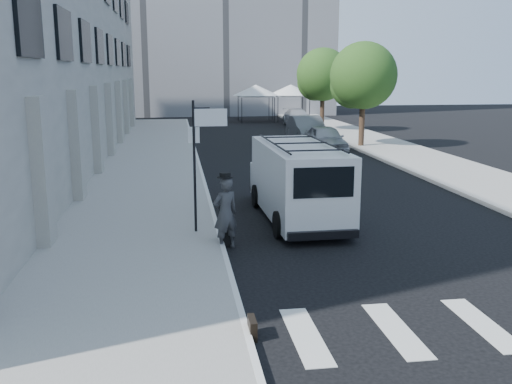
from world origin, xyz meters
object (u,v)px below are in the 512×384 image
object	(u,v)px
businessman	(225,213)
cargo_van	(297,181)
suitcase	(227,235)
parked_car_b	(307,130)
parked_car_a	(325,139)
parked_car_c	(297,118)
briefcase	(252,328)

from	to	relation	value
businessman	cargo_van	xyz separation A→B (m)	(2.40, 2.70, 0.25)
businessman	suitcase	xyz separation A→B (m)	(0.05, 0.30, -0.64)
suitcase	parked_car_b	world-z (taller)	parked_car_b
parked_car_b	cargo_van	bearing A→B (deg)	-103.61
parked_car_a	parked_car_c	size ratio (longest dim) A/B	0.96
businessman	parked_car_b	xyz separation A→B (m)	(6.90, 20.69, -0.09)
businessman	parked_car_c	size ratio (longest dim) A/B	0.40
businessman	parked_car_c	xyz separation A→B (m)	(8.70, 31.82, -0.25)
businessman	briefcase	size ratio (longest dim) A/B	4.16
suitcase	cargo_van	size ratio (longest dim) A/B	0.17
parked_car_a	parked_car_c	bearing A→B (deg)	84.29
businessman	suitcase	distance (m)	0.71
parked_car_a	parked_car_b	bearing A→B (deg)	90.90
suitcase	parked_car_c	bearing A→B (deg)	88.94
cargo_van	briefcase	bearing A→B (deg)	-108.75
parked_car_a	briefcase	bearing A→B (deg)	-107.11
parked_car_b	suitcase	bearing A→B (deg)	-108.13
parked_car_a	parked_car_b	distance (m)	4.40
suitcase	parked_car_a	distance (m)	17.40
cargo_van	parked_car_c	size ratio (longest dim) A/B	1.31
suitcase	cargo_van	distance (m)	3.47
suitcase	parked_car_b	distance (m)	21.52
parked_car_c	suitcase	bearing A→B (deg)	-104.77
cargo_van	parked_car_a	size ratio (longest dim) A/B	1.37
suitcase	parked_car_c	world-z (taller)	parked_car_c
parked_car_c	parked_car_b	bearing A→B (deg)	-98.61
suitcase	cargo_van	bearing A→B (deg)	59.95
businessman	cargo_van	bearing A→B (deg)	-155.50
businessman	parked_car_b	distance (m)	21.81
briefcase	cargo_van	bearing A→B (deg)	72.69
parked_car_a	parked_car_c	world-z (taller)	parked_car_a
suitcase	parked_car_c	distance (m)	32.69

